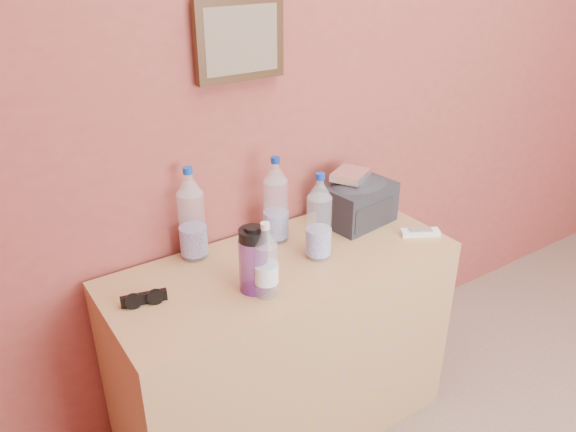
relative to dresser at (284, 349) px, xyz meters
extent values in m
plane|color=brown|center=(0.50, 0.26, 0.99)|extent=(4.00, 0.00, 4.00)
cube|color=tan|center=(0.00, 0.00, 0.00)|extent=(1.16, 0.48, 0.73)
cylinder|color=white|center=(-0.22, 0.19, 0.50)|extent=(0.09, 0.09, 0.28)
cylinder|color=#0F3EA3|center=(-0.22, 0.19, 0.67)|extent=(0.03, 0.03, 0.02)
cylinder|color=#C4E1FD|center=(0.06, 0.14, 0.50)|extent=(0.08, 0.08, 0.27)
cylinder|color=navy|center=(0.06, 0.14, 0.66)|extent=(0.03, 0.03, 0.02)
cylinder|color=silver|center=(0.12, -0.03, 0.49)|extent=(0.08, 0.08, 0.26)
cylinder|color=#0D36B2|center=(0.12, -0.03, 0.65)|extent=(0.03, 0.03, 0.02)
cylinder|color=silver|center=(-0.14, -0.13, 0.47)|extent=(0.07, 0.07, 0.21)
cylinder|color=silver|center=(-0.14, -0.13, 0.59)|extent=(0.03, 0.03, 0.02)
cylinder|color=#6C269B|center=(-0.16, -0.08, 0.45)|extent=(0.09, 0.09, 0.17)
cylinder|color=black|center=(-0.16, -0.08, 0.55)|extent=(0.08, 0.08, 0.04)
cube|color=silver|center=(0.51, -0.12, 0.37)|extent=(0.14, 0.11, 0.02)
cube|color=silver|center=(0.37, 0.12, 0.55)|extent=(0.17, 0.16, 0.03)
camera|label=1|loc=(-0.86, -1.32, 1.32)|focal=35.00mm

